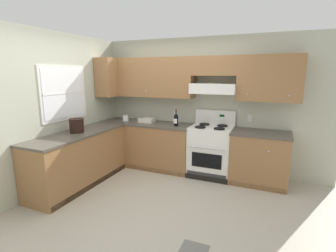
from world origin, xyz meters
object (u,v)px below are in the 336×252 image
wine_bottle (176,119)px  bucket (77,125)px  stove (211,151)px  paper_towel_roll (126,118)px  bowl (147,121)px

wine_bottle → bucket: (-1.33, -1.16, -0.00)m
stove → bucket: bearing=-148.2°
wine_bottle → paper_towel_roll: size_ratio=2.56×
bucket → paper_towel_roll: bucket is taller
bucket → paper_towel_roll: size_ratio=2.00×
bowl → bucket: bearing=-117.5°
bowl → paper_towel_roll: bearing=-175.0°
wine_bottle → bucket: 1.76m
paper_towel_roll → wine_bottle: bearing=-3.1°
wine_bottle → bowl: bearing=171.3°
wine_bottle → bucket: bearing=-139.1°
stove → bucket: stove is taller
wine_bottle → paper_towel_roll: 1.16m
stove → bucket: (-1.99, -1.23, 0.55)m
bucket → paper_towel_roll: 1.23m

